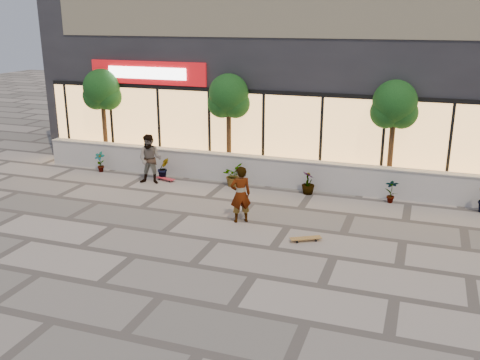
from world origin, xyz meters
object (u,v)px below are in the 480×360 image
(tree_midwest, at_px, (229,99))
(skater_center, at_px, (241,194))
(tree_west, at_px, (102,92))
(skateboard_left, at_px, (165,179))
(skateboard_center, at_px, (306,238))
(tree_mideast, at_px, (394,107))
(skater_left, at_px, (150,159))

(tree_midwest, bearing_deg, skater_center, -65.58)
(tree_midwest, height_order, skater_center, tree_midwest)
(tree_west, distance_m, skateboard_left, 4.79)
(tree_west, xyz_separation_m, skateboard_center, (9.73, -5.31, -2.90))
(tree_mideast, distance_m, skater_left, 8.82)
(tree_midwest, xyz_separation_m, tree_mideast, (6.00, 0.00, 0.00))
(tree_mideast, height_order, skater_left, tree_mideast)
(skater_left, xyz_separation_m, skateboard_center, (6.58, -3.35, -0.83))
(skater_center, bearing_deg, skateboard_center, 126.73)
(tree_mideast, bearing_deg, skater_center, -131.23)
(tree_midwest, height_order, skateboard_left, tree_midwest)
(tree_west, relative_size, skateboard_center, 4.53)
(skater_center, bearing_deg, skateboard_left, -69.83)
(tree_mideast, relative_size, skater_center, 2.26)
(tree_mideast, height_order, skateboard_left, tree_mideast)
(tree_mideast, bearing_deg, tree_midwest, 180.00)
(tree_west, distance_m, skateboard_center, 11.46)
(skater_center, height_order, skateboard_center, skater_center)
(tree_west, xyz_separation_m, tree_midwest, (5.50, 0.00, 0.00))
(skater_center, height_order, skateboard_left, skater_center)
(skater_left, bearing_deg, tree_west, 138.08)
(tree_midwest, bearing_deg, skater_left, -140.16)
(skater_center, relative_size, skateboard_left, 2.08)
(tree_midwest, distance_m, tree_mideast, 6.00)
(skater_left, bearing_deg, tree_midwest, 29.78)
(skateboard_left, bearing_deg, tree_west, 170.43)
(skater_left, bearing_deg, tree_mideast, 3.14)
(tree_west, bearing_deg, tree_mideast, 0.00)
(tree_mideast, relative_size, skateboard_center, 4.53)
(skater_center, bearing_deg, tree_mideast, -164.45)
(skateboard_center, height_order, skateboard_left, skateboard_center)
(skater_center, height_order, skater_left, skater_left)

